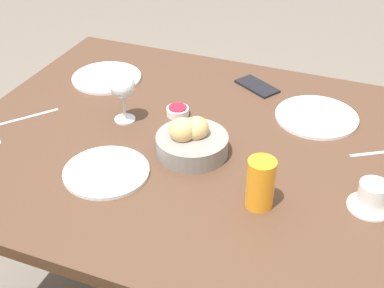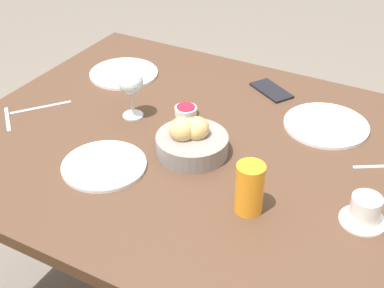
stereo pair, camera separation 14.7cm
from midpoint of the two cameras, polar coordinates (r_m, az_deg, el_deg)
name	(u,v)px [view 1 (the left image)]	position (r m, az deg, el deg)	size (l,w,h in m)	color
dining_table	(186,163)	(1.60, -3.31, -2.13)	(1.31, 1.10, 0.73)	#4C3323
bread_basket	(192,141)	(1.47, -2.92, 0.27)	(0.20, 0.20, 0.11)	gray
plate_near_left	(317,117)	(1.67, 10.71, 2.80)	(0.25, 0.25, 0.01)	white
plate_near_right	(107,78)	(1.90, -11.30, 6.90)	(0.24, 0.24, 0.01)	white
plate_far_center	(106,172)	(1.44, -12.04, -3.02)	(0.23, 0.23, 0.01)	white
juice_glass	(260,183)	(1.28, 4.05, -4.34)	(0.07, 0.07, 0.13)	orange
wine_glass	(122,88)	(1.60, -10.07, 5.87)	(0.08, 0.08, 0.16)	silver
coffee_cup	(372,197)	(1.34, 15.69, -5.58)	(0.11, 0.11, 0.07)	white
jam_bowl_berry	(178,111)	(1.66, -4.08, 3.44)	(0.07, 0.07, 0.03)	white
fork_silver	(28,117)	(1.74, -19.45, 2.63)	(0.13, 0.16, 0.00)	#B7B7BC
knife_silver	(382,152)	(1.56, 17.15, -0.96)	(0.17, 0.11, 0.00)	#B7B7BC
cell_phone	(257,86)	(1.82, 4.65, 6.09)	(0.17, 0.14, 0.01)	black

